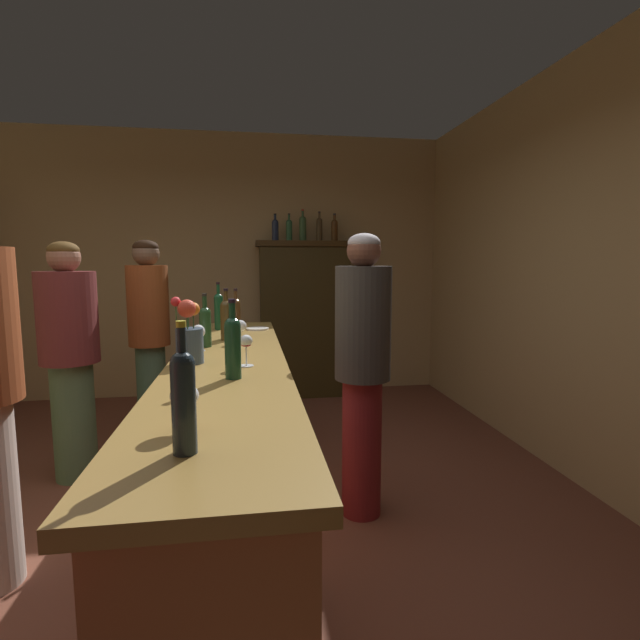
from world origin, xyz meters
name	(u,v)px	position (x,y,z in m)	size (l,w,h in m)	color
floor	(189,543)	(0.00, 0.00, 0.00)	(7.72, 7.72, 0.00)	brown
wall_back	(217,266)	(0.00, 3.03, 1.46)	(5.18, 0.12, 2.91)	tan
wall_right	(638,270)	(2.59, 0.00, 1.46)	(0.12, 6.06, 2.91)	tan
bar_counter	(230,454)	(0.23, -0.06, 0.51)	(0.58, 3.02, 1.01)	#A6653A
display_cabinet	(305,316)	(0.96, 2.76, 0.90)	(1.06, 0.37, 1.73)	#352911
wine_bottle_malbec	(236,315)	(0.26, 0.72, 1.15)	(0.06, 0.06, 0.32)	#492F18
wine_bottle_rose	(226,318)	(0.20, 0.57, 1.15)	(0.07, 0.07, 0.33)	#423015
wine_bottle_chardonnay	(233,344)	(0.27, -0.46, 1.16)	(0.07, 0.07, 0.34)	#163C26
wine_bottle_pinot	(205,324)	(0.09, 0.34, 1.14)	(0.07, 0.07, 0.31)	#1D3D1E
wine_bottle_riesling	(219,309)	(0.12, 1.06, 1.16)	(0.06, 0.06, 0.35)	#133F23
wine_bottle_syrah	(183,397)	(0.17, -1.24, 1.16)	(0.06, 0.06, 0.35)	#1E2A31
wine_glass_front	(241,327)	(0.29, 0.44, 1.11)	(0.07, 0.07, 0.14)	white
wine_glass_mid	(198,333)	(0.06, 0.21, 1.11)	(0.07, 0.07, 0.15)	white
wine_glass_rear	(185,398)	(0.15, -1.06, 1.10)	(0.08, 0.08, 0.14)	white
wine_glass_spare	(246,343)	(0.32, -0.22, 1.12)	(0.07, 0.07, 0.15)	white
flower_arrangement	(189,335)	(0.05, -0.11, 1.15)	(0.15, 0.15, 0.33)	#3D4E62
cheese_plate	(258,329)	(0.40, 1.02, 1.01)	(0.16, 0.16, 0.01)	white
display_bottle_left	(275,229)	(0.64, 2.76, 1.86)	(0.07, 0.07, 0.29)	#1E263E
display_bottle_midleft	(289,229)	(0.79, 2.76, 1.86)	(0.07, 0.07, 0.30)	#295332
display_bottle_center	(303,227)	(0.94, 2.76, 1.88)	(0.08, 0.08, 0.34)	#2F4C2B
display_bottle_midright	(319,228)	(1.13, 2.76, 1.87)	(0.07, 0.07, 0.32)	#41311C
display_bottle_right	(334,229)	(1.30, 2.76, 1.86)	(0.07, 0.07, 0.30)	#4E2D13
patron_in_navy	(70,352)	(-0.87, 0.93, 0.90)	(0.38, 0.38, 1.64)	#496645
patron_by_cabinet	(149,333)	(-0.45, 1.46, 0.94)	(0.32, 0.32, 1.67)	#406047
bartender	(363,362)	(0.99, 0.17, 0.92)	(0.32, 0.32, 1.66)	maroon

